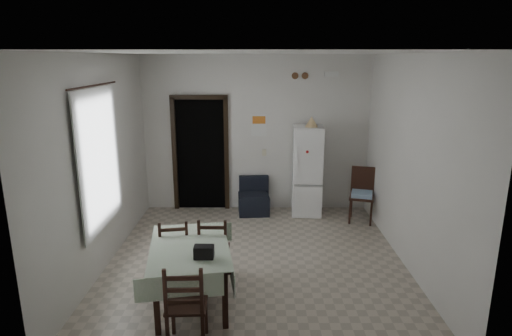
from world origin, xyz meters
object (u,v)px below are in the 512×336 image
object	(u,v)px
dining_table	(191,274)
dining_chair_far_right	(214,248)
fridge	(307,171)
corner_chair	(362,196)
navy_seat	(254,196)
dining_chair_far_left	(175,250)
dining_chair_near_head	(187,303)

from	to	relation	value
dining_table	dining_chair_far_right	bearing A→B (deg)	56.13
fridge	corner_chair	xyz separation A→B (m)	(0.93, -0.40, -0.34)
navy_seat	dining_table	xyz separation A→B (m)	(-0.73, -2.99, 0.02)
dining_chair_far_left	dining_chair_far_right	bearing A→B (deg)	175.53
dining_chair_far_right	dining_chair_near_head	size ratio (longest dim) A/B	0.96
navy_seat	dining_chair_far_left	distance (m)	2.72
fridge	dining_table	bearing A→B (deg)	-116.13
dining_chair_far_right	dining_table	bearing A→B (deg)	65.78
fridge	navy_seat	world-z (taller)	fridge
dining_chair_far_left	dining_chair_near_head	bearing A→B (deg)	96.16
dining_chair_far_right	dining_chair_far_left	bearing A→B (deg)	5.63
fridge	dining_chair_far_left	distance (m)	3.23
dining_chair_far_right	dining_chair_near_head	distance (m)	1.31
dining_chair_near_head	dining_chair_far_right	bearing A→B (deg)	-98.56
navy_seat	dining_chair_far_right	world-z (taller)	dining_chair_far_right
corner_chair	dining_table	world-z (taller)	corner_chair
fridge	dining_table	world-z (taller)	fridge
fridge	navy_seat	bearing A→B (deg)	-176.39
dining_table	dining_chair_far_left	size ratio (longest dim) A/B	1.55
fridge	corner_chair	size ratio (longest dim) A/B	1.72
fridge	dining_chair_far_left	size ratio (longest dim) A/B	1.87
dining_chair_far_right	corner_chair	bearing A→B (deg)	-138.59
fridge	dining_chair_near_head	distance (m)	4.14
corner_chair	dining_chair_far_left	distance (m)	3.60
dining_chair_near_head	corner_chair	bearing A→B (deg)	-129.08
dining_chair_far_right	dining_chair_near_head	bearing A→B (deg)	84.03
corner_chair	dining_chair_far_left	size ratio (longest dim) A/B	1.09
dining_chair_far_left	dining_chair_near_head	world-z (taller)	dining_chair_near_head
corner_chair	dining_chair_far_right	xyz separation A→B (m)	(-2.40, -2.09, -0.03)
fridge	dining_chair_far_left	bearing A→B (deg)	-124.44
navy_seat	dining_chair_far_left	xyz separation A→B (m)	(-1.00, -2.53, 0.10)
navy_seat	dining_chair_near_head	xyz separation A→B (m)	(-0.64, -3.79, 0.13)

